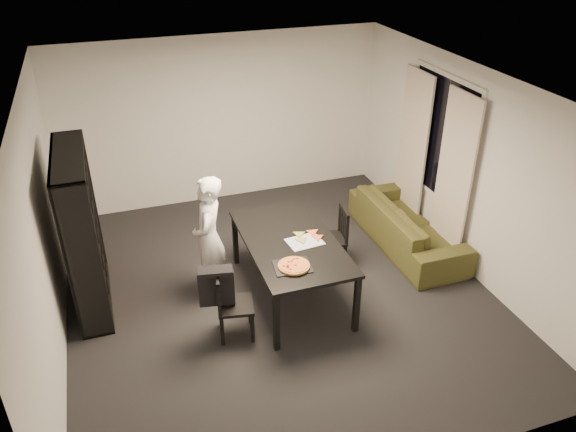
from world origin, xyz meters
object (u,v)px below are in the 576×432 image
object	(u,v)px
chair_left	(228,300)
bookshelf	(82,232)
chair_right	(336,234)
sofa	(407,225)
person	(209,238)
pepperoni_pizza	(294,266)
baking_tray	(292,266)
dining_table	(291,245)

from	to	relation	value
chair_left	bookshelf	bearing A→B (deg)	60.79
bookshelf	chair_right	world-z (taller)	bookshelf
chair_right	sofa	bearing A→B (deg)	104.67
chair_right	person	size ratio (longest dim) A/B	0.53
chair_left	pepperoni_pizza	world-z (taller)	chair_left
chair_right	bookshelf	bearing A→B (deg)	-87.35
baking_tray	bookshelf	bearing A→B (deg)	150.36
person	sofa	size ratio (longest dim) A/B	0.74
dining_table	person	world-z (taller)	person
person	baking_tray	xyz separation A→B (m)	(0.74, -0.86, -0.00)
bookshelf	dining_table	size ratio (longest dim) A/B	1.02
pepperoni_pizza	sofa	world-z (taller)	pepperoni_pizza
bookshelf	baking_tray	xyz separation A→B (m)	(2.12, -1.21, -0.17)
bookshelf	baking_tray	distance (m)	2.45
bookshelf	chair_left	size ratio (longest dim) A/B	2.30
chair_left	baking_tray	bearing A→B (deg)	-82.47
bookshelf	dining_table	distance (m)	2.40
chair_left	baking_tray	size ratio (longest dim) A/B	2.07
chair_right	pepperoni_pizza	xyz separation A→B (m)	(-0.92, -0.96, 0.33)
baking_tray	sofa	world-z (taller)	baking_tray
dining_table	chair_right	size ratio (longest dim) A/B	2.24
pepperoni_pizza	sofa	size ratio (longest dim) A/B	0.17
bookshelf	baking_tray	size ratio (longest dim) A/B	4.75
bookshelf	dining_table	xyz separation A→B (m)	(2.29, -0.69, -0.24)
dining_table	chair_right	distance (m)	0.91
sofa	pepperoni_pizza	bearing A→B (deg)	118.05
bookshelf	sofa	size ratio (longest dim) A/B	0.90
chair_right	sofa	size ratio (longest dim) A/B	0.39
chair_right	person	xyz separation A→B (m)	(-1.67, -0.08, 0.31)
chair_right	pepperoni_pizza	size ratio (longest dim) A/B	2.38
bookshelf	person	xyz separation A→B (m)	(1.39, -0.35, -0.17)
bookshelf	person	size ratio (longest dim) A/B	1.21
dining_table	sofa	xyz separation A→B (m)	(1.91, 0.56, -0.40)
person	dining_table	bearing A→B (deg)	87.78
dining_table	bookshelf	bearing A→B (deg)	163.22
chair_left	sofa	size ratio (longest dim) A/B	0.39
dining_table	chair_left	world-z (taller)	chair_left
person	chair_left	bearing A→B (deg)	19.36
bookshelf	sofa	distance (m)	4.25
baking_tray	sofa	bearing A→B (deg)	27.48
sofa	chair_left	bearing A→B (deg)	110.36
dining_table	baking_tray	bearing A→B (deg)	-107.39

